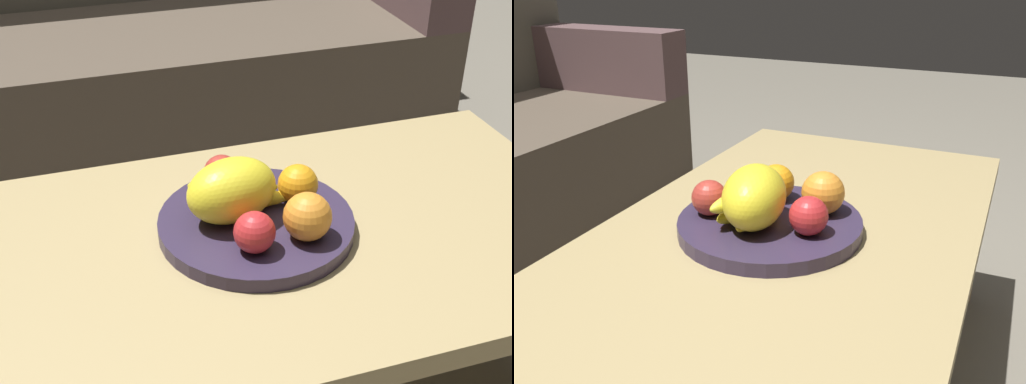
# 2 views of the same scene
# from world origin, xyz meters

# --- Properties ---
(coffee_table) EXTENTS (1.25, 0.64, 0.39)m
(coffee_table) POSITION_xyz_m (0.00, 0.00, 0.35)
(coffee_table) COLOR tan
(coffee_table) RESTS_ON ground_plane
(couch) EXTENTS (1.70, 0.70, 0.90)m
(couch) POSITION_xyz_m (0.04, 1.14, 0.30)
(couch) COLOR #4F4336
(couch) RESTS_ON ground_plane
(fruit_bowl) EXTENTS (0.33, 0.33, 0.03)m
(fruit_bowl) POSITION_xyz_m (0.03, 0.03, 0.40)
(fruit_bowl) COLOR #30263F
(fruit_bowl) RESTS_ON coffee_table
(melon_large_front) EXTENTS (0.17, 0.14, 0.11)m
(melon_large_front) POSITION_xyz_m (-0.01, 0.04, 0.47)
(melon_large_front) COLOR yellow
(melon_large_front) RESTS_ON fruit_bowl
(orange_front) EXTENTS (0.07, 0.07, 0.07)m
(orange_front) POSITION_xyz_m (0.11, 0.05, 0.45)
(orange_front) COLOR orange
(orange_front) RESTS_ON fruit_bowl
(orange_left) EXTENTS (0.08, 0.08, 0.08)m
(orange_left) POSITION_xyz_m (0.09, -0.05, 0.45)
(orange_left) COLOR orange
(orange_left) RESTS_ON fruit_bowl
(apple_front) EXTENTS (0.06, 0.06, 0.06)m
(apple_front) POSITION_xyz_m (-0.00, 0.13, 0.45)
(apple_front) COLOR #AC342B
(apple_front) RESTS_ON fruit_bowl
(apple_left) EXTENTS (0.07, 0.07, 0.07)m
(apple_left) POSITION_xyz_m (-0.00, -0.06, 0.45)
(apple_left) COLOR red
(apple_left) RESTS_ON fruit_bowl
(banana_bunch) EXTENTS (0.17, 0.08, 0.06)m
(banana_bunch) POSITION_xyz_m (0.01, 0.06, 0.44)
(banana_bunch) COLOR yellow
(banana_bunch) RESTS_ON fruit_bowl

